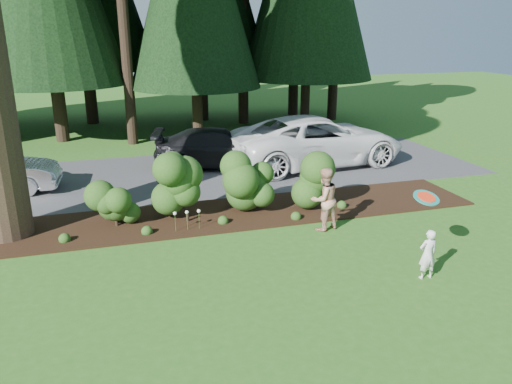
# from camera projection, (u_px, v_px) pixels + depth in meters

# --- Properties ---
(ground) EXTENTS (80.00, 80.00, 0.00)m
(ground) POSITION_uv_depth(u_px,v_px,m) (220.00, 272.00, 10.48)
(ground) COLOR #2A5919
(ground) RESTS_ON ground
(mulch_bed) EXTENTS (16.00, 2.50, 0.05)m
(mulch_bed) POSITION_uv_depth(u_px,v_px,m) (194.00, 218.00, 13.43)
(mulch_bed) COLOR black
(mulch_bed) RESTS_ON ground
(driveway) EXTENTS (22.00, 6.00, 0.03)m
(driveway) POSITION_uv_depth(u_px,v_px,m) (173.00, 175.00, 17.30)
(driveway) COLOR #38383A
(driveway) RESTS_ON ground
(shrub_row) EXTENTS (6.53, 1.60, 1.61)m
(shrub_row) POSITION_uv_depth(u_px,v_px,m) (222.00, 189.00, 13.29)
(shrub_row) COLOR #234816
(shrub_row) RESTS_ON ground
(lily_cluster) EXTENTS (0.69, 0.09, 0.57)m
(lily_cluster) POSITION_uv_depth(u_px,v_px,m) (187.00, 213.00, 12.42)
(lily_cluster) COLOR #234816
(lily_cluster) RESTS_ON ground
(car_white_suv) EXTENTS (6.76, 3.60, 1.81)m
(car_white_suv) POSITION_uv_depth(u_px,v_px,m) (317.00, 141.00, 18.34)
(car_white_suv) COLOR silver
(car_white_suv) RESTS_ON driveway
(car_dark_suv) EXTENTS (5.06, 2.94, 1.38)m
(car_dark_suv) POSITION_uv_depth(u_px,v_px,m) (220.00, 148.00, 18.15)
(car_dark_suv) COLOR black
(car_dark_suv) RESTS_ON driveway
(child) EXTENTS (0.39, 0.26, 1.07)m
(child) POSITION_uv_depth(u_px,v_px,m) (428.00, 254.00, 10.09)
(child) COLOR silver
(child) RESTS_ON ground
(adult) EXTENTS (0.92, 0.80, 1.61)m
(adult) POSITION_uv_depth(u_px,v_px,m) (324.00, 199.00, 12.48)
(adult) COLOR #AB3D16
(adult) RESTS_ON ground
(frisbee) EXTENTS (0.54, 0.51, 0.22)m
(frisbee) POSITION_uv_depth(u_px,v_px,m) (426.00, 198.00, 10.09)
(frisbee) COLOR #167D6F
(frisbee) RESTS_ON ground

